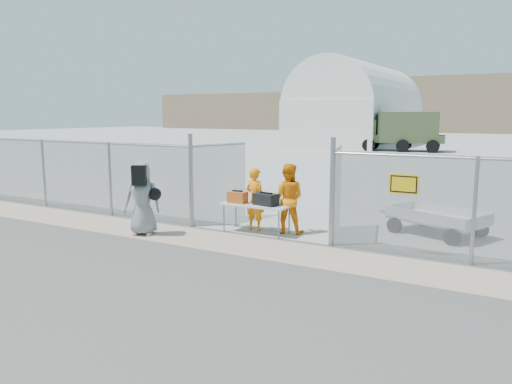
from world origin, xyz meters
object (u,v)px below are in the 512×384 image
Objects in this scene: visitor at (142,199)px; security_worker_right at (287,198)px; folding_table at (256,218)px; security_worker_left at (255,199)px; utility_trailer at (437,221)px.

security_worker_right is at bearing 4.98° from visitor.
security_worker_right is 3.64m from visitor.
folding_table is 1.08× the size of security_worker_left.
utility_trailer is (3.36, 1.66, -0.54)m from security_worker_right.
utility_trailer is at bearing -170.03° from security_worker_right.
security_worker_right is at bearing 28.00° from folding_table.
visitor is 7.40m from utility_trailer.
visitor is (-2.37, -1.60, 0.54)m from folding_table.
security_worker_left reaches higher than utility_trailer.
security_worker_left is at bearing 124.16° from folding_table.
security_worker_left reaches higher than folding_table.
visitor reaches higher than security_worker_left.
visitor reaches higher than utility_trailer.
security_worker_left is at bearing -135.05° from utility_trailer.
visitor is at bearing -146.75° from folding_table.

